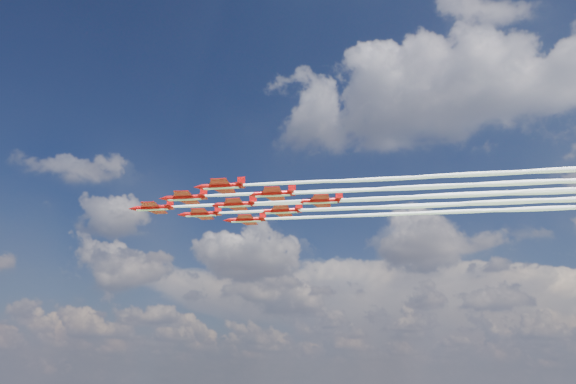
% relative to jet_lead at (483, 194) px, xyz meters
% --- Properties ---
extents(jet_lead, '(152.49, 54.80, 2.78)m').
position_rel_jet_lead_xyz_m(jet_lead, '(0.00, 0.00, 0.00)').
color(jet_lead, '#BF0A0B').
extents(jet_row2_port, '(152.49, 54.80, 2.78)m').
position_rel_jet_lead_xyz_m(jet_row2_port, '(11.62, -2.97, 0.00)').
color(jet_row2_port, '#BF0A0B').
extents(jet_row2_starb, '(152.49, 54.80, 2.78)m').
position_rel_jet_lead_xyz_m(jet_row2_starb, '(7.47, 9.38, 0.00)').
color(jet_row2_starb, '#BF0A0B').
extents(jet_row3_starb, '(152.49, 54.80, 2.78)m').
position_rel_jet_lead_xyz_m(jet_row3_starb, '(14.94, 18.76, 0.00)').
color(jet_row3_starb, '#BF0A0B').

